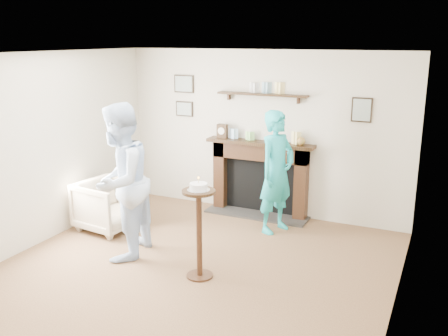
{
  "coord_description": "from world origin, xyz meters",
  "views": [
    {
      "loc": [
        2.6,
        -4.53,
        2.67
      ],
      "look_at": [
        0.09,
        0.9,
        1.1
      ],
      "focal_mm": 40.0,
      "sensor_mm": 36.0,
      "label": 1
    }
  ],
  "objects": [
    {
      "name": "room_shell",
      "position": [
        -0.0,
        0.69,
        1.62
      ],
      "size": [
        4.54,
        5.02,
        2.52
      ],
      "color": "beige",
      "rests_on": "ground"
    },
    {
      "name": "ground",
      "position": [
        0.0,
        0.0,
        0.0
      ],
      "size": [
        5.0,
        5.0,
        0.0
      ],
      "primitive_type": "plane",
      "color": "brown",
      "rests_on": "ground"
    },
    {
      "name": "armchair",
      "position": [
        -1.7,
        0.88,
        0.0
      ],
      "size": [
        0.88,
        0.86,
        0.72
      ],
      "primitive_type": "imported",
      "rotation": [
        0.0,
        0.0,
        1.44
      ],
      "color": "tan",
      "rests_on": "ground"
    },
    {
      "name": "woman",
      "position": [
        0.47,
        1.82,
        0.0
      ],
      "size": [
        0.61,
        0.73,
        1.72
      ],
      "primitive_type": "imported",
      "rotation": [
        0.0,
        0.0,
        1.21
      ],
      "color": "#1FB59B",
      "rests_on": "ground"
    },
    {
      "name": "pedestal_table",
      "position": [
        0.14,
        0.11,
        0.73
      ],
      "size": [
        0.37,
        0.37,
        1.19
      ],
      "color": "black",
      "rests_on": "ground"
    },
    {
      "name": "man",
      "position": [
        -0.99,
        0.22,
        0.0
      ],
      "size": [
        0.87,
        1.04,
        1.93
      ],
      "primitive_type": "imported",
      "rotation": [
        0.0,
        0.0,
        -1.41
      ],
      "color": "silver",
      "rests_on": "ground"
    }
  ]
}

